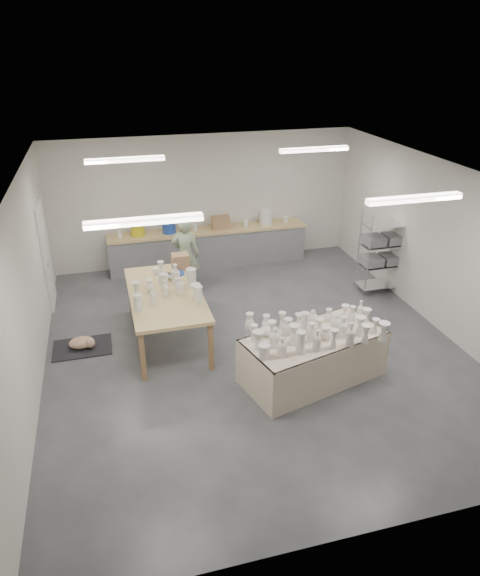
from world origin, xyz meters
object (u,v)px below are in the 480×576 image
object	(u,v)px
drying_table	(313,355)
potter	(186,255)
work_table	(168,290)
red_stool	(185,272)

from	to	relation	value
drying_table	potter	xyz separation A→B (m)	(-1.37, 3.64, 0.38)
work_table	red_stool	bearing A→B (deg)	73.03
drying_table	potter	bearing A→B (deg)	95.48
drying_table	work_table	size ratio (longest dim) A/B	0.98
drying_table	potter	world-z (taller)	potter
drying_table	red_stool	world-z (taller)	drying_table
work_table	red_stool	xyz separation A→B (m)	(0.60, 2.02, -0.61)
red_stool	work_table	bearing A→B (deg)	-106.57
work_table	potter	bearing A→B (deg)	70.65
work_table	red_stool	distance (m)	2.19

